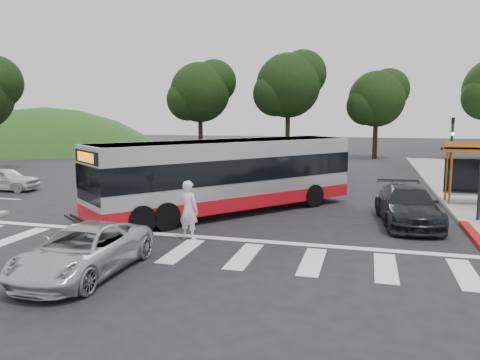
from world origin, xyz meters
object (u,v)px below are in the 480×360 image
(dark_sedan, at_px, (408,205))
(silver_suv_south, at_px, (83,251))
(transit_bus, at_px, (228,177))
(pedestrian, at_px, (188,210))

(dark_sedan, distance_m, silver_suv_south, 11.93)
(silver_suv_south, bearing_deg, transit_bus, 80.36)
(transit_bus, bearing_deg, silver_suv_south, -60.88)
(transit_bus, relative_size, dark_sedan, 2.40)
(transit_bus, xyz_separation_m, dark_sedan, (7.18, -0.18, -0.82))
(transit_bus, bearing_deg, pedestrian, -51.99)
(transit_bus, distance_m, silver_suv_south, 8.60)
(transit_bus, xyz_separation_m, silver_suv_south, (-1.43, -8.43, -0.91))
(transit_bus, xyz_separation_m, pedestrian, (-0.06, -4.45, -0.54))
(pedestrian, xyz_separation_m, dark_sedan, (7.24, 4.27, -0.28))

